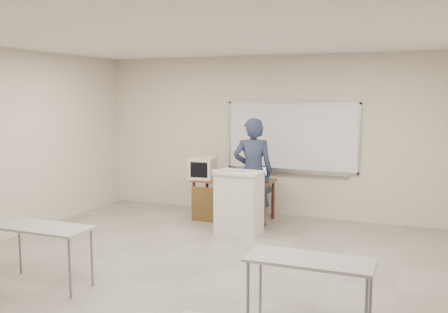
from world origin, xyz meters
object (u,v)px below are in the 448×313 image
at_px(instructor_desk, 231,191).
at_px(podium, 239,202).
at_px(keyboard, 228,171).
at_px(laptop, 257,176).
at_px(presenter, 253,172).
at_px(whiteboard, 292,138).
at_px(crt_monitor, 203,168).
at_px(mouse, 240,181).

distance_m(instructor_desk, podium, 0.79).
bearing_deg(keyboard, laptop, 67.76).
bearing_deg(podium, presenter, 88.94).
bearing_deg(whiteboard, keyboard, -112.26).
distance_m(podium, laptop, 1.00).
height_order(crt_monitor, mouse, crt_monitor).
xyz_separation_m(podium, crt_monitor, (-0.95, 0.68, 0.42)).
xyz_separation_m(podium, presenter, (0.05, 0.57, 0.42)).
relative_size(podium, mouse, 10.09).
height_order(keyboard, presenter, presenter).
bearing_deg(presenter, podium, 70.02).
height_order(laptop, presenter, presenter).
xyz_separation_m(instructor_desk, keyboard, (0.25, -0.81, 0.50)).
bearing_deg(crt_monitor, podium, -40.13).
bearing_deg(podium, keyboard, -137.52).
height_order(whiteboard, presenter, whiteboard).
relative_size(laptop, keyboard, 0.64).
bearing_deg(keyboard, presenter, 59.81).
bearing_deg(presenter, keyboard, 58.79).
height_order(podium, mouse, podium).
bearing_deg(laptop, crt_monitor, -152.80).
bearing_deg(whiteboard, podium, -108.81).
bearing_deg(keyboard, instructor_desk, 92.84).
bearing_deg(keyboard, podium, 24.58).
distance_m(keyboard, presenter, 0.72).
xyz_separation_m(instructor_desk, podium, (0.40, -0.69, -0.03)).
relative_size(crt_monitor, mouse, 4.60).
distance_m(whiteboard, instructor_desk, 1.51).
xyz_separation_m(podium, laptop, (0.00, 0.95, 0.29)).
xyz_separation_m(instructor_desk, laptop, (0.40, 0.27, 0.26)).
bearing_deg(mouse, instructor_desk, 166.80).
bearing_deg(mouse, presenter, 2.90).
xyz_separation_m(whiteboard, crt_monitor, (-1.45, -0.79, -0.54)).
relative_size(instructor_desk, presenter, 0.76).
height_order(instructor_desk, mouse, mouse).
xyz_separation_m(crt_monitor, laptop, (0.95, 0.28, -0.13)).
bearing_deg(laptop, presenter, -72.68).
bearing_deg(whiteboard, mouse, -128.72).
relative_size(laptop, mouse, 3.10).
height_order(mouse, keyboard, keyboard).
xyz_separation_m(crt_monitor, keyboard, (0.80, -0.80, 0.10)).
xyz_separation_m(instructor_desk, crt_monitor, (-0.55, -0.01, 0.40)).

